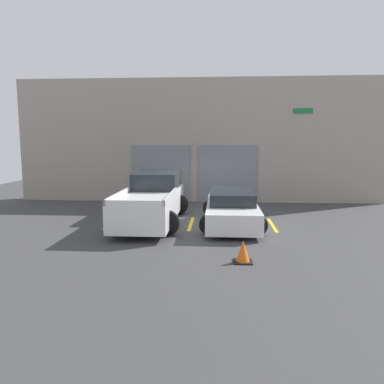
# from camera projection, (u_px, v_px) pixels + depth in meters

# --- Properties ---
(ground_plane) EXTENTS (28.00, 28.00, 0.00)m
(ground_plane) POSITION_uv_depth(u_px,v_px,m) (194.00, 213.00, 15.49)
(ground_plane) COLOR #3D3D3F
(shophouse_building) EXTENTS (17.86, 0.68, 5.97)m
(shophouse_building) POSITION_uv_depth(u_px,v_px,m) (199.00, 141.00, 18.34)
(shophouse_building) COLOR #9E9389
(shophouse_building) RESTS_ON ground
(pickup_truck) EXTENTS (2.43, 5.55, 1.75)m
(pickup_truck) POSITION_uv_depth(u_px,v_px,m) (152.00, 200.00, 13.87)
(pickup_truck) COLOR white
(pickup_truck) RESTS_ON ground
(sedan_white) EXTENTS (2.18, 4.76, 1.22)m
(sedan_white) POSITION_uv_depth(u_px,v_px,m) (232.00, 208.00, 13.41)
(sedan_white) COLOR white
(sedan_white) RESTS_ON ground
(parking_stripe_far_left) EXTENTS (0.12, 2.20, 0.01)m
(parking_stripe_far_left) POSITION_uv_depth(u_px,v_px,m) (112.00, 223.00, 13.77)
(parking_stripe_far_left) COLOR gold
(parking_stripe_far_left) RESTS_ON ground
(parking_stripe_left) EXTENTS (0.12, 2.20, 0.01)m
(parking_stripe_left) POSITION_uv_depth(u_px,v_px,m) (191.00, 224.00, 13.56)
(parking_stripe_left) COLOR gold
(parking_stripe_left) RESTS_ON ground
(parking_stripe_centre) EXTENTS (0.12, 2.20, 0.01)m
(parking_stripe_centre) POSITION_uv_depth(u_px,v_px,m) (272.00, 225.00, 13.36)
(parking_stripe_centre) COLOR gold
(parking_stripe_centre) RESTS_ON ground
(traffic_cone) EXTENTS (0.47, 0.47, 0.55)m
(traffic_cone) POSITION_uv_depth(u_px,v_px,m) (243.00, 252.00, 9.27)
(traffic_cone) COLOR black
(traffic_cone) RESTS_ON ground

